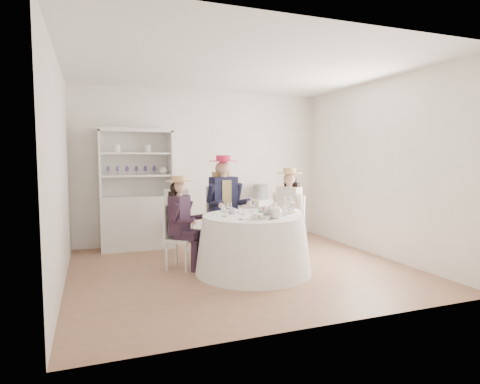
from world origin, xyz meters
name	(u,v)px	position (x,y,z in m)	size (l,w,h in m)	color
ground	(243,269)	(0.00, 0.00, 0.00)	(4.50, 4.50, 0.00)	brown
ceiling	(243,68)	(0.00, 0.00, 2.70)	(4.50, 4.50, 0.00)	white
wall_back	(203,167)	(0.00, 2.00, 1.35)	(4.50, 4.50, 0.00)	silver
wall_front	(323,177)	(0.00, -2.00, 1.35)	(4.50, 4.50, 0.00)	silver
wall_left	(59,173)	(-2.25, 0.00, 1.35)	(4.50, 4.50, 0.00)	silver
wall_right	(379,169)	(2.25, 0.00, 1.35)	(4.50, 4.50, 0.00)	silver
tea_table	(253,244)	(0.08, -0.20, 0.38)	(1.53, 1.53, 0.77)	white
hutch	(137,207)	(-1.21, 1.77, 0.71)	(1.24, 0.60, 1.99)	silver
side_table	(260,219)	(1.02, 1.75, 0.38)	(0.49, 0.49, 0.76)	silver
hatbox	(260,191)	(1.02, 1.75, 0.90)	(0.27, 0.27, 0.27)	black
guest_left	(181,217)	(-0.78, 0.30, 0.72)	(0.55, 0.53, 1.28)	silver
guest_mid	(224,199)	(0.00, 0.79, 0.88)	(0.58, 0.60, 1.56)	silver
guest_right	(288,207)	(0.89, 0.37, 0.77)	(0.59, 0.55, 1.37)	silver
spare_chair	(179,217)	(-0.59, 1.37, 0.55)	(0.57, 0.57, 1.02)	silver
teacup_a	(232,211)	(-0.15, 0.00, 0.80)	(0.09, 0.09, 0.07)	white
teacup_b	(240,211)	(-0.01, 0.07, 0.80)	(0.07, 0.07, 0.06)	white
teacup_c	(261,210)	(0.27, 0.00, 0.80)	(0.08, 0.08, 0.07)	white
flower_bowl	(268,213)	(0.27, -0.25, 0.79)	(0.21, 0.21, 0.05)	white
flower_arrangement	(270,209)	(0.26, -0.31, 0.86)	(0.19, 0.19, 0.07)	pink
table_teapot	(275,212)	(0.22, -0.56, 0.84)	(0.25, 0.17, 0.18)	white
sandwich_plate	(258,218)	(-0.01, -0.54, 0.78)	(0.27, 0.27, 0.06)	white
cupcake_stand	(288,207)	(0.58, -0.20, 0.85)	(0.24, 0.24, 0.22)	white
stemware_set	(253,210)	(0.08, -0.20, 0.84)	(0.85, 0.86, 0.15)	white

